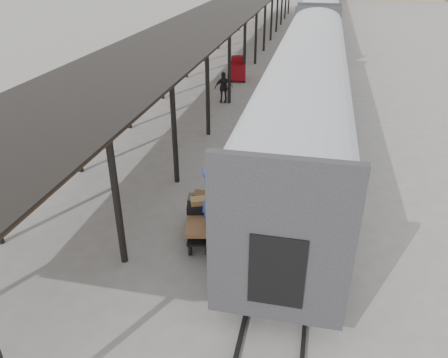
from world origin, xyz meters
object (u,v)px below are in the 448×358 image
luggage_tug (238,69)px  porter (210,197)px  pedestrian (224,88)px  baggage_cart (208,218)px

luggage_tug → porter: porter is taller
luggage_tug → pedestrian: pedestrian is taller
luggage_tug → pedestrian: 5.23m
baggage_cart → luggage_tug: bearing=86.1°
luggage_tug → pedestrian: size_ratio=1.01×
baggage_cart → pedestrian: bearing=88.5°
luggage_tug → porter: 19.35m
luggage_tug → porter: bearing=-91.3°
baggage_cart → pedestrian: (-2.40, 13.25, 0.26)m
baggage_cart → luggage_tug: luggage_tug is taller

